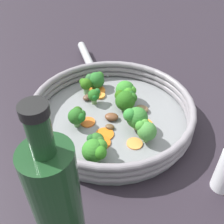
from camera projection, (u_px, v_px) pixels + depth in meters
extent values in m
plane|color=#251F27|center=(112.00, 121.00, 0.61)|extent=(4.00, 4.00, 0.00)
cylinder|color=gray|center=(112.00, 119.00, 0.61)|extent=(0.35, 0.35, 0.01)
torus|color=gray|center=(112.00, 114.00, 0.60)|extent=(0.36, 0.36, 0.02)
torus|color=gray|center=(112.00, 109.00, 0.59)|extent=(0.36, 0.36, 0.02)
torus|color=gray|center=(112.00, 104.00, 0.58)|extent=(0.36, 0.36, 0.02)
cylinder|color=#999B9E|center=(87.00, 58.00, 0.79)|extent=(0.09, 0.18, 0.02)
sphere|color=gray|center=(108.00, 76.00, 0.73)|extent=(0.01, 0.01, 0.01)
sphere|color=gray|center=(82.00, 80.00, 0.71)|extent=(0.01, 0.01, 0.01)
cylinder|color=#D85F12|center=(102.00, 142.00, 0.54)|extent=(0.05, 0.05, 0.00)
cylinder|color=orange|center=(100.00, 95.00, 0.66)|extent=(0.04, 0.04, 0.01)
cylinder|color=orange|center=(105.00, 134.00, 0.56)|extent=(0.05, 0.05, 0.00)
cylinder|color=orange|center=(88.00, 122.00, 0.59)|extent=(0.03, 0.03, 0.00)
cylinder|color=#EE9142|center=(135.00, 143.00, 0.54)|extent=(0.05, 0.05, 0.00)
cylinder|color=orange|center=(143.00, 125.00, 0.58)|extent=(0.06, 0.06, 0.00)
cylinder|color=orange|center=(97.00, 91.00, 0.68)|extent=(0.05, 0.05, 0.00)
cylinder|color=#609154|center=(77.00, 123.00, 0.57)|extent=(0.01, 0.01, 0.02)
sphere|color=#235B1D|center=(76.00, 116.00, 0.56)|extent=(0.04, 0.04, 0.04)
sphere|color=#1C5D1C|center=(81.00, 117.00, 0.55)|extent=(0.02, 0.02, 0.02)
sphere|color=#256421|center=(82.00, 114.00, 0.56)|extent=(0.02, 0.02, 0.02)
sphere|color=#245213|center=(78.00, 111.00, 0.57)|extent=(0.02, 0.02, 0.02)
cylinder|color=#7AA658|center=(94.00, 158.00, 0.50)|extent=(0.01, 0.01, 0.02)
sphere|color=#2E7423|center=(93.00, 151.00, 0.48)|extent=(0.04, 0.04, 0.04)
sphere|color=#317220|center=(101.00, 146.00, 0.48)|extent=(0.02, 0.02, 0.02)
sphere|color=#2D771B|center=(100.00, 153.00, 0.47)|extent=(0.03, 0.03, 0.03)
cylinder|color=#80B16E|center=(86.00, 90.00, 0.66)|extent=(0.02, 0.02, 0.02)
sphere|color=#2D6316|center=(86.00, 84.00, 0.65)|extent=(0.03, 0.03, 0.03)
sphere|color=#2A6414|center=(83.00, 82.00, 0.66)|extent=(0.02, 0.02, 0.02)
sphere|color=#2B5C12|center=(82.00, 82.00, 0.65)|extent=(0.01, 0.01, 0.01)
cylinder|color=#78A24F|center=(125.00, 107.00, 0.62)|extent=(0.01, 0.01, 0.01)
sphere|color=#235B16|center=(125.00, 101.00, 0.60)|extent=(0.05, 0.05, 0.05)
sphere|color=#25530E|center=(120.00, 95.00, 0.61)|extent=(0.03, 0.03, 0.03)
sphere|color=#1E551D|center=(130.00, 95.00, 0.61)|extent=(0.02, 0.02, 0.02)
sphere|color=#245C1A|center=(132.00, 98.00, 0.60)|extent=(0.02, 0.02, 0.02)
cylinder|color=#6A9750|center=(97.00, 146.00, 0.52)|extent=(0.02, 0.02, 0.02)
sphere|color=#275C22|center=(97.00, 140.00, 0.51)|extent=(0.03, 0.03, 0.03)
sphere|color=#215323|center=(91.00, 139.00, 0.51)|extent=(0.02, 0.02, 0.02)
sphere|color=#29541F|center=(100.00, 141.00, 0.50)|extent=(0.02, 0.02, 0.02)
cylinder|color=#638553|center=(125.00, 98.00, 0.64)|extent=(0.01, 0.01, 0.02)
sphere|color=#327E28|center=(125.00, 90.00, 0.63)|extent=(0.05, 0.05, 0.05)
sphere|color=#378621|center=(128.00, 93.00, 0.61)|extent=(0.03, 0.03, 0.03)
sphere|color=#3A8724|center=(131.00, 91.00, 0.62)|extent=(0.02, 0.02, 0.02)
cylinder|color=#6F9F59|center=(146.00, 138.00, 0.54)|extent=(0.01, 0.01, 0.02)
sphere|color=#3E7D35|center=(147.00, 131.00, 0.53)|extent=(0.04, 0.04, 0.04)
sphere|color=#338534|center=(141.00, 126.00, 0.53)|extent=(0.02, 0.02, 0.02)
sphere|color=#40812C|center=(145.00, 123.00, 0.53)|extent=(0.02, 0.02, 0.02)
sphere|color=#39832B|center=(141.00, 126.00, 0.52)|extent=(0.02, 0.02, 0.02)
cylinder|color=#6F9355|center=(94.00, 100.00, 0.63)|extent=(0.01, 0.01, 0.02)
sphere|color=#21601C|center=(94.00, 95.00, 0.62)|extent=(0.03, 0.03, 0.03)
sphere|color=#1C6925|center=(94.00, 97.00, 0.62)|extent=(0.01, 0.01, 0.01)
sphere|color=#1F5E26|center=(97.00, 92.00, 0.62)|extent=(0.02, 0.02, 0.02)
cylinder|color=#7C9D4E|center=(96.00, 86.00, 0.68)|extent=(0.01, 0.01, 0.01)
sphere|color=#246324|center=(96.00, 80.00, 0.67)|extent=(0.04, 0.04, 0.04)
sphere|color=#2C5E2E|center=(90.00, 79.00, 0.67)|extent=(0.03, 0.03, 0.03)
sphere|color=#2A6B21|center=(99.00, 76.00, 0.68)|extent=(0.02, 0.02, 0.02)
cylinder|color=#8DA562|center=(136.00, 125.00, 0.57)|extent=(0.01, 0.01, 0.02)
sphere|color=#31752C|center=(137.00, 118.00, 0.55)|extent=(0.05, 0.05, 0.05)
sphere|color=#2C702D|center=(129.00, 115.00, 0.55)|extent=(0.02, 0.02, 0.02)
sphere|color=#2D7E2E|center=(130.00, 115.00, 0.54)|extent=(0.03, 0.03, 0.03)
ellipsoid|color=brown|center=(142.00, 109.00, 0.61)|extent=(0.04, 0.03, 0.01)
ellipsoid|color=#523A21|center=(108.00, 127.00, 0.57)|extent=(0.02, 0.02, 0.01)
ellipsoid|color=brown|center=(113.00, 117.00, 0.59)|extent=(0.03, 0.02, 0.01)
ellipsoid|color=brown|center=(88.00, 97.00, 0.65)|extent=(0.03, 0.03, 0.01)
cylinder|color=#193D1E|center=(59.00, 211.00, 0.32)|extent=(0.06, 0.06, 0.22)
cylinder|color=#193D1E|center=(40.00, 135.00, 0.24)|extent=(0.02, 0.02, 0.05)
cylinder|color=black|center=(34.00, 110.00, 0.22)|extent=(0.03, 0.03, 0.01)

